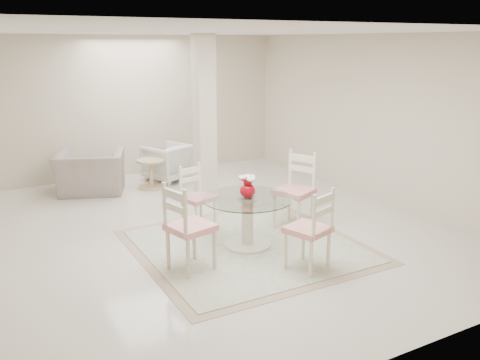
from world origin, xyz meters
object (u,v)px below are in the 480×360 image
recliner_taupe (91,172)px  armchair_white (167,162)px  dining_chair_east (297,184)px  dining_table (247,222)px  dining_chair_north (195,192)px  dining_chair_west (185,221)px  column (204,120)px  red_vase (248,187)px  dining_chair_south (313,224)px  side_table (151,175)px

recliner_taupe → armchair_white: recliner_taupe is taller
dining_chair_east → armchair_white: bearing=167.2°
dining_table → dining_chair_north: size_ratio=1.15×
dining_chair_west → recliner_taupe: bearing=-10.8°
column → recliner_taupe: bearing=140.4°
red_vase → dining_chair_east: (0.98, 0.31, -0.18)m
recliner_taupe → dining_table: bearing=129.7°
red_vase → column: bearing=79.5°
dining_chair_north → column: bearing=46.4°
dining_table → red_vase: (0.00, -0.00, 0.47)m
dining_chair_south → side_table: bearing=-102.3°
armchair_white → dining_chair_east: bearing=78.9°
dining_chair_west → armchair_white: dining_chair_west is taller
recliner_taupe → dining_chair_east: bearing=145.4°
side_table → dining_chair_east: bearing=-68.3°
dining_chair_north → dining_chair_west: size_ratio=0.85×
column → dining_chair_west: size_ratio=2.32×
dining_chair_east → dining_chair_north: 1.44m
red_vase → dining_chair_south: (0.30, -0.97, -0.24)m
column → dining_table: 2.38m
red_vase → armchair_white: 3.63m
red_vase → side_table: (-0.18, 3.22, -0.57)m
red_vase → recliner_taupe: 3.67m
dining_table → side_table: dining_table is taller
dining_chair_east → dining_chair_west: bearing=-97.4°
column → dining_chair_east: (0.58, -1.81, -0.72)m
dining_table → dining_chair_west: (-0.98, -0.30, 0.28)m
dining_chair_north → recliner_taupe: bearing=97.5°
armchair_white → column: bearing=71.3°
dining_chair_east → armchair_white: dining_chair_east is taller
dining_chair_west → armchair_white: bearing=-32.0°
dining_chair_west → recliner_taupe: (-0.22, 3.74, -0.25)m
recliner_taupe → armchair_white: (1.48, 0.15, -0.02)m
dining_chair_south → armchair_white: size_ratio=1.42×
armchair_white → side_table: armchair_white is taller
dining_table → recliner_taupe: bearing=109.2°
column → dining_chair_north: bearing=-121.0°
column → red_vase: bearing=-100.5°
red_vase → dining_chair_north: bearing=107.0°
dining_chair_north → recliner_taupe: dining_chair_north is taller
column → recliner_taupe: column is taller
dining_chair_east → red_vase: bearing=-97.0°
column → dining_chair_north: size_ratio=2.71×
column → red_vase: column is taller
dining_table → armchair_white: armchair_white is taller
dining_chair_north → armchair_white: (0.58, 2.62, -0.18)m
dining_chair_west → recliner_taupe: dining_chair_west is taller
column → armchair_white: 1.78m
side_table → armchair_white: bearing=38.9°
dining_chair_north → dining_chair_south: size_ratio=0.92×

